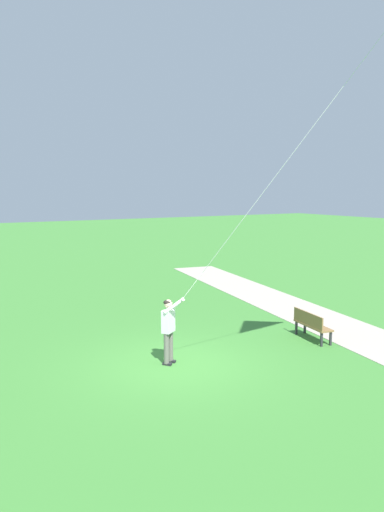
% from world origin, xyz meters
% --- Properties ---
extents(ground_plane, '(120.00, 120.00, 0.00)m').
position_xyz_m(ground_plane, '(0.00, 0.00, 0.00)').
color(ground_plane, '#3D7F33').
extents(person_kite_flyer, '(0.55, 0.62, 1.83)m').
position_xyz_m(person_kite_flyer, '(0.15, -0.14, 1.05)').
color(person_kite_flyer, '#232328').
rests_on(person_kite_flyer, ground).
extents(park_bench_near_walkway, '(0.69, 1.55, 0.88)m').
position_xyz_m(park_bench_near_walkway, '(-4.58, 0.23, 0.51)').
color(park_bench_near_walkway, olive).
rests_on(park_bench_near_walkway, ground).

